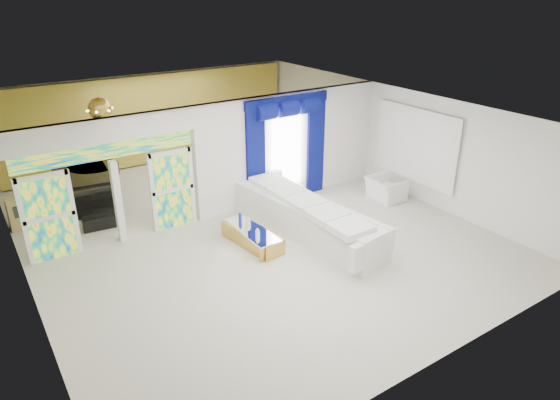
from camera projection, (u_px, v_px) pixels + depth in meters
floor at (244, 226)px, 12.62m from camera, size 12.00×12.00×0.00m
dividing_wall at (291, 146)px, 13.87m from camera, size 5.70×0.18×3.00m
dividing_header at (104, 130)px, 10.84m from camera, size 4.30×0.18×0.55m
stained_panel_left at (49, 217)px, 10.81m from camera, size 0.95×0.04×2.00m
stained_panel_right at (173, 189)px, 12.26m from camera, size 0.95×0.04×2.00m
stained_transom at (107, 151)px, 11.03m from camera, size 4.00×0.05×0.35m
window_pane at (286, 150)px, 13.68m from camera, size 1.00×0.02×2.30m
blue_drape_left at (256, 158)px, 13.17m from camera, size 0.55×0.10×2.80m
blue_drape_right at (316, 146)px, 14.19m from camera, size 0.55×0.10×2.80m
blue_pelmet at (287, 101)px, 13.11m from camera, size 2.60×0.12×0.25m
wall_mirror at (415, 145)px, 13.74m from camera, size 0.04×2.70×1.90m
gold_curtains at (154, 119)px, 16.51m from camera, size 9.70×0.12×2.90m
white_sofa at (306, 219)px, 12.04m from camera, size 1.50×4.50×0.84m
coffee_table at (252, 237)px, 11.67m from camera, size 0.79×1.78×0.38m
console_table at (284, 195)px, 13.97m from camera, size 1.20×0.43×0.39m
table_lamp at (275, 181)px, 13.62m from camera, size 0.36×0.36×0.58m
armchair at (386, 189)px, 14.05m from camera, size 0.91×1.03×0.65m
grand_piano at (84, 190)px, 13.62m from camera, size 1.58×1.96×0.92m
piano_bench at (102, 221)px, 12.52m from camera, size 0.99×0.47×0.32m
tv_console at (20, 213)px, 12.44m from camera, size 0.53×0.48×0.76m
chandelier at (100, 109)px, 12.97m from camera, size 0.60×0.60×0.60m
decanters at (249, 225)px, 11.67m from camera, size 0.23×0.98×0.18m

